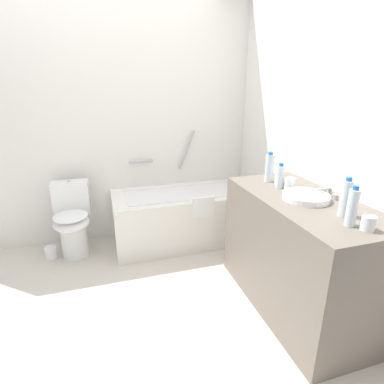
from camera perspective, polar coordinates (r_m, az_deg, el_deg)
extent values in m
plane|color=beige|center=(2.51, -13.15, -20.95)|extent=(4.16, 4.16, 0.00)
cube|color=white|center=(3.30, -16.73, 12.93)|extent=(3.56, 0.10, 2.58)
cube|color=white|center=(2.58, 23.93, 10.61)|extent=(0.10, 2.99, 2.58)
cube|color=white|center=(3.29, -1.02, -4.63)|extent=(1.54, 0.68, 0.55)
cube|color=white|center=(3.20, -1.04, -0.76)|extent=(1.27, 0.49, 0.09)
cylinder|color=#ADADB2|center=(3.38, 8.82, 1.53)|extent=(0.09, 0.03, 0.03)
cylinder|color=#ADADB2|center=(3.40, -1.00, 8.01)|extent=(0.19, 0.03, 0.43)
cylinder|color=#ADADB2|center=(3.31, -9.68, 5.76)|extent=(0.26, 0.03, 0.03)
cube|color=white|center=(2.93, 2.16, -2.88)|extent=(0.22, 0.03, 0.20)
cylinder|color=white|center=(3.23, -21.42, -8.21)|extent=(0.25, 0.25, 0.38)
ellipsoid|color=white|center=(3.11, -21.90, -5.48)|extent=(0.34, 0.38, 0.12)
ellipsoid|color=white|center=(3.08, -22.06, -4.24)|extent=(0.32, 0.36, 0.02)
cube|color=white|center=(3.26, -21.95, -1.07)|extent=(0.35, 0.17, 0.34)
cylinder|color=#BABABF|center=(3.21, -22.34, 1.92)|extent=(0.03, 0.03, 0.01)
cube|color=#6B6056|center=(2.39, 19.39, -11.06)|extent=(0.61, 1.27, 0.88)
cylinder|color=white|center=(2.19, 20.80, -0.85)|extent=(0.31, 0.31, 0.04)
cylinder|color=#A1A1A6|center=(2.31, 24.71, -0.11)|extent=(0.02, 0.02, 0.06)
cylinder|color=#A1A1A6|center=(2.26, 23.74, 0.47)|extent=(0.11, 0.02, 0.02)
cylinder|color=#A1A1A6|center=(2.27, 25.64, -0.88)|extent=(0.03, 0.03, 0.04)
cylinder|color=#A1A1A6|center=(2.36, 23.73, 0.07)|extent=(0.03, 0.03, 0.04)
cylinder|color=silver|center=(1.85, 28.12, -2.70)|extent=(0.06, 0.06, 0.21)
cylinder|color=blue|center=(1.82, 28.68, 0.69)|extent=(0.03, 0.03, 0.02)
cylinder|color=silver|center=(2.37, 16.38, 2.74)|extent=(0.06, 0.06, 0.17)
cylinder|color=blue|center=(2.35, 16.59, 5.00)|extent=(0.03, 0.03, 0.02)
cylinder|color=silver|center=(2.50, 14.47, 4.37)|extent=(0.07, 0.07, 0.22)
cylinder|color=blue|center=(2.48, 14.70, 7.08)|extent=(0.04, 0.04, 0.02)
cylinder|color=silver|center=(1.97, 27.13, -1.14)|extent=(0.06, 0.06, 0.22)
cylinder|color=blue|center=(1.94, 27.65, 2.18)|extent=(0.03, 0.03, 0.02)
cylinder|color=white|center=(1.86, 30.44, -5.12)|extent=(0.07, 0.07, 0.08)
cylinder|color=white|center=(2.45, 16.16, 2.42)|extent=(0.06, 0.06, 0.10)
cylinder|color=white|center=(2.35, 18.06, 1.47)|extent=(0.08, 0.08, 0.10)
cylinder|color=white|center=(3.33, -25.19, -10.36)|extent=(0.11, 0.11, 0.12)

